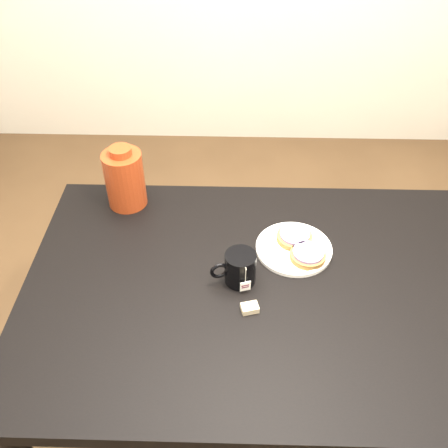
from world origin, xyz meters
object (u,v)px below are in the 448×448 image
at_px(bagel_package, 125,178).
at_px(mug, 240,268).
at_px(table, 271,304).
at_px(plate, 294,248).
at_px(bagel_back, 294,237).
at_px(teabag_pouch, 250,308).
at_px(bagel_front, 308,255).

bearing_deg(bagel_package, mug, -42.27).
xyz_separation_m(table, plate, (0.07, 0.14, 0.09)).
xyz_separation_m(bagel_back, teabag_pouch, (-0.14, -0.26, -0.02)).
xyz_separation_m(table, bagel_back, (0.07, 0.17, 0.11)).
bearing_deg(bagel_back, table, -112.50).
distance_m(plate, bagel_package, 0.58).
relative_size(mug, bagel_package, 0.65).
height_order(table, mug, mug).
bearing_deg(table, plate, 63.98).
distance_m(bagel_front, teabag_pouch, 0.25).
height_order(table, teabag_pouch, teabag_pouch).
height_order(plate, bagel_package, bagel_package).
distance_m(bagel_front, bagel_package, 0.63).
distance_m(plate, mug, 0.21).
bearing_deg(plate, bagel_front, -51.41).
distance_m(bagel_back, mug, 0.23).
height_order(table, bagel_front, bagel_front).
xyz_separation_m(plate, bagel_front, (0.04, -0.04, 0.02)).
relative_size(teabag_pouch, bagel_package, 0.21).
distance_m(bagel_back, bagel_package, 0.57).
distance_m(plate, teabag_pouch, 0.27).
bearing_deg(teabag_pouch, mug, 104.82).
bearing_deg(bagel_package, plate, -21.72).
bearing_deg(mug, table, -26.70).
bearing_deg(table, mug, 170.16).
relative_size(plate, mug, 1.64).
distance_m(bagel_back, teabag_pouch, 0.30).
bearing_deg(bagel_back, bagel_front, -66.78).
xyz_separation_m(teabag_pouch, bagel_package, (-0.40, 0.45, 0.09)).
height_order(mug, teabag_pouch, mug).
xyz_separation_m(plate, teabag_pouch, (-0.13, -0.23, 0.00)).
bearing_deg(plate, table, -116.02).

